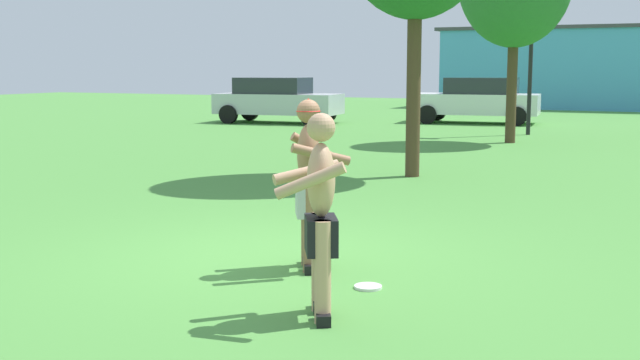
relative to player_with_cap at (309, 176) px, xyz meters
name	(u,v)px	position (x,y,z in m)	size (l,w,h in m)	color
ground_plane	(273,256)	(-0.57, 0.30, -0.91)	(80.00, 80.00, 0.00)	#4C8E3D
player_with_cap	(309,176)	(0.00, 0.00, 0.00)	(0.72, 0.86, 1.67)	black
player_in_black	(320,212)	(0.74, -1.34, -0.07)	(0.73, 0.77, 1.62)	black
frisbee	(368,287)	(0.78, -0.42, -0.90)	(0.25, 0.25, 0.03)	white
car_silver_mid_lot	(277,99)	(-9.87, 17.88, -0.09)	(4.46, 2.37, 1.58)	silver
car_white_far_end	(477,99)	(-3.49, 20.69, -0.09)	(4.47, 2.40, 1.58)	white
lamp_post	(532,16)	(-0.97, 16.62, 2.47)	(0.60, 0.24, 5.48)	black
outbuilding_behind_lot	(585,68)	(-1.36, 32.55, 0.99)	(13.29, 4.53, 3.79)	#4C9ED1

